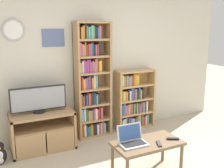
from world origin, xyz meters
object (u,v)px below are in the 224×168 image
object	(u,v)px
remote_near_laptop	(173,139)
penguin_figurine	(0,154)
bookshelf_short	(133,101)
remote_far_from_laptop	(159,144)
tv_stand	(43,131)
television	(39,99)
coffee_table	(147,146)
laptop	(132,139)
bookshelf_tall	(91,82)

from	to	relation	value
remote_near_laptop	penguin_figurine	size ratio (longest dim) A/B	0.48
bookshelf_short	remote_near_laptop	xyz separation A→B (m)	(-0.34, -1.62, -0.06)
remote_far_from_laptop	penguin_figurine	xyz separation A→B (m)	(-1.82, 1.27, -0.32)
tv_stand	television	size ratio (longest dim) A/B	1.14
television	remote_far_from_laptop	distance (m)	1.97
bookshelf_short	remote_far_from_laptop	distance (m)	1.76
coffee_table	television	bearing A→B (deg)	128.15
penguin_figurine	coffee_table	bearing A→B (deg)	-33.55
laptop	television	bearing A→B (deg)	125.09
coffee_table	remote_near_laptop	bearing A→B (deg)	-13.94
tv_stand	penguin_figurine	distance (m)	0.71
remote_near_laptop	coffee_table	bearing A→B (deg)	104.26
laptop	remote_near_laptop	bearing A→B (deg)	-11.88
coffee_table	remote_near_laptop	distance (m)	0.36
television	penguin_figurine	world-z (taller)	television
television	tv_stand	bearing A→B (deg)	-52.49
bookshelf_tall	coffee_table	distance (m)	1.64
bookshelf_short	remote_far_from_laptop	xyz separation A→B (m)	(-0.60, -1.66, -0.06)
tv_stand	television	xyz separation A→B (m)	(-0.03, 0.04, 0.52)
tv_stand	penguin_figurine	size ratio (longest dim) A/B	2.89
bookshelf_tall	penguin_figurine	distance (m)	1.81
tv_stand	laptop	world-z (taller)	laptop
bookshelf_tall	penguin_figurine	world-z (taller)	bookshelf_tall
bookshelf_tall	remote_far_from_laptop	world-z (taller)	bookshelf_tall
laptop	penguin_figurine	distance (m)	1.92
bookshelf_short	penguin_figurine	distance (m)	2.48
television	laptop	size ratio (longest dim) A/B	2.39
tv_stand	remote_far_from_laptop	distance (m)	1.90
bookshelf_tall	laptop	world-z (taller)	bookshelf_tall
laptop	bookshelf_tall	bearing A→B (deg)	90.28
television	laptop	xyz separation A→B (m)	(0.90, -1.36, -0.30)
bookshelf_short	remote_far_from_laptop	size ratio (longest dim) A/B	6.91
coffee_table	tv_stand	bearing A→B (deg)	128.17
coffee_table	laptop	world-z (taller)	laptop
bookshelf_tall	penguin_figurine	size ratio (longest dim) A/B	6.00
bookshelf_tall	coffee_table	bearing A→B (deg)	-83.60
bookshelf_tall	remote_far_from_laptop	bearing A→B (deg)	-80.92
television	laptop	world-z (taller)	television
laptop	remote_far_from_laptop	bearing A→B (deg)	-28.12
tv_stand	bookshelf_tall	bearing A→B (deg)	10.24
bookshelf_tall	penguin_figurine	xyz separation A→B (m)	(-1.56, -0.38, -0.83)
laptop	remote_near_laptop	xyz separation A→B (m)	(0.55, -0.13, -0.05)
television	laptop	bearing A→B (deg)	-56.57
remote_near_laptop	remote_far_from_laptop	size ratio (longest dim) A/B	0.99
bookshelf_tall	bookshelf_short	bearing A→B (deg)	0.32
television	remote_near_laptop	distance (m)	2.11
bookshelf_short	penguin_figurine	size ratio (longest dim) A/B	3.37
remote_far_from_laptop	remote_near_laptop	bearing A→B (deg)	32.56
penguin_figurine	bookshelf_tall	bearing A→B (deg)	13.72
bookshelf_short	remote_far_from_laptop	world-z (taller)	bookshelf_short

